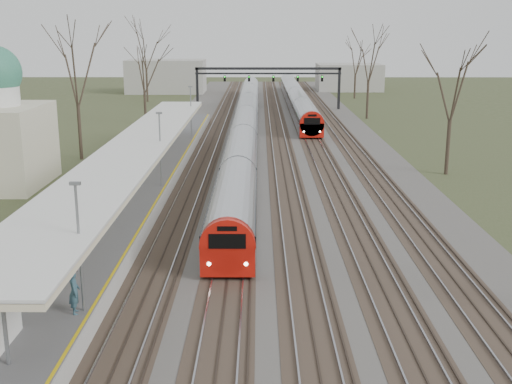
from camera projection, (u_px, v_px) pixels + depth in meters
track_bed at (272, 146)px, 64.26m from camera, size 24.00×160.00×0.22m
platform at (151, 181)px, 47.24m from camera, size 3.50×69.00×1.00m
canopy at (137, 146)px, 42.02m from camera, size 4.10×50.00×3.11m
signal_gantry at (268, 76)px, 92.13m from camera, size 21.00×0.59×6.08m
tree_west_far at (76, 69)px, 55.59m from camera, size 5.50×5.50×11.33m
tree_east_far at (453, 84)px, 49.82m from camera, size 5.00×5.00×10.30m
train_near at (246, 119)px, 72.76m from camera, size 2.62×90.21×3.05m
train_far at (296, 97)px, 96.13m from camera, size 2.62×60.21×3.05m
passenger at (74, 292)px, 23.93m from camera, size 0.56×0.72×1.74m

